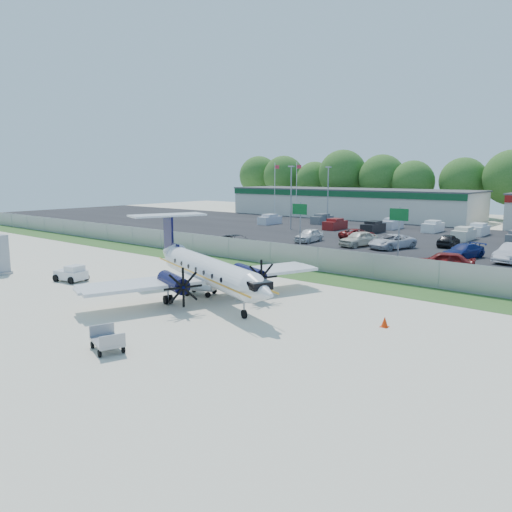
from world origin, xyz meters
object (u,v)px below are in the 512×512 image
Objects in this scene: baggage_cart_far at (107,341)px; pushback_tug at (72,274)px; aircraft at (207,270)px; baggage_cart_near at (201,287)px.

pushback_tug is at bearing 155.01° from baggage_cart_far.
baggage_cart_far is (14.90, -6.94, -0.12)m from pushback_tug.
baggage_cart_far is at bearing -24.99° from pushback_tug.
pushback_tug reaches higher than baggage_cart_far.
aircraft reaches higher than baggage_cart_far.
baggage_cart_near is 1.11× the size of baggage_cart_far.
aircraft is at bearing 108.76° from baggage_cart_far.
baggage_cart_far is (3.27, -9.63, -1.46)m from aircraft.
aircraft is 7.41× the size of baggage_cart_far.
baggage_cart_near is 11.06m from baggage_cart_far.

